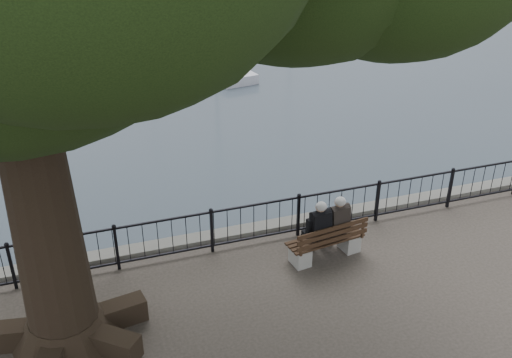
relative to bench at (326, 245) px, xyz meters
name	(u,v)px	position (x,y,z in m)	size (l,w,h in m)	color
harbor	(249,249)	(-1.24, 1.50, -0.81)	(260.00, 260.00, 1.20)	#5D5C58
railing	(256,221)	(-1.24, 1.00, 0.25)	(22.06, 0.06, 1.00)	black
bench	(326,245)	(0.00, 0.00, 0.00)	(1.76, 0.73, 0.90)	gray
person_left	(316,231)	(-0.22, 0.07, 0.34)	(0.45, 0.74, 1.43)	black
person_right	(335,226)	(0.23, 0.13, 0.34)	(0.45, 0.74, 1.43)	black
sailboat_b	(17,72)	(-6.89, 19.05, -0.97)	(2.92, 5.38, 11.67)	silver
sailboat_c	(214,64)	(2.24, 17.57, -1.00)	(2.70, 6.14, 10.93)	silver
sailboat_d	(289,29)	(8.55, 23.53, -1.01)	(1.69, 5.28, 9.90)	silver
sailboat_f	(145,20)	(0.67, 29.24, -1.00)	(1.95, 5.78, 10.62)	silver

